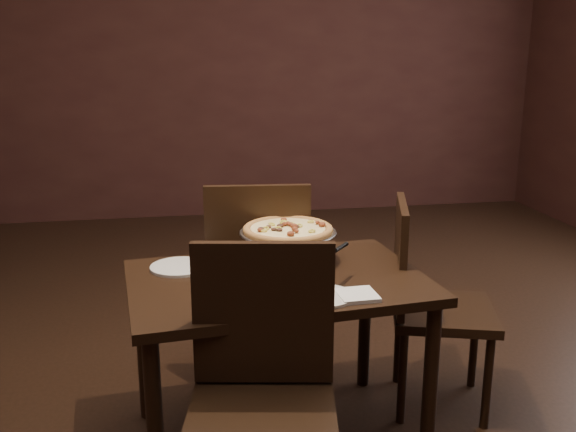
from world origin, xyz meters
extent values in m
cube|color=black|center=(0.00, 0.00, -0.01)|extent=(6.00, 7.00, 0.02)
cube|color=black|center=(0.00, 3.51, 1.40)|extent=(6.00, 0.02, 2.80)
cube|color=black|center=(-0.03, -0.11, 0.66)|extent=(1.15, 0.83, 0.04)
cylinder|color=black|center=(-0.49, -0.46, 0.32)|extent=(0.05, 0.05, 0.64)
cylinder|color=black|center=(0.49, -0.37, 0.32)|extent=(0.05, 0.05, 0.64)
cylinder|color=black|center=(-0.55, 0.15, 0.32)|extent=(0.05, 0.05, 0.64)
cylinder|color=black|center=(0.43, 0.25, 0.32)|extent=(0.05, 0.05, 0.64)
cylinder|color=silver|center=(0.04, 0.07, 0.68)|extent=(0.13, 0.13, 0.01)
cylinder|color=silver|center=(0.04, 0.07, 0.74)|extent=(0.03, 0.03, 0.10)
cylinder|color=silver|center=(0.04, 0.07, 0.79)|extent=(0.09, 0.09, 0.01)
cylinder|color=#9D9DA2|center=(0.04, 0.07, 0.80)|extent=(0.38, 0.38, 0.01)
torus|color=#9D9DA2|center=(0.04, 0.07, 0.80)|extent=(0.39, 0.39, 0.01)
cylinder|color=brown|center=(0.04, 0.07, 0.81)|extent=(0.35, 0.35, 0.01)
torus|color=brown|center=(0.04, 0.07, 0.81)|extent=(0.36, 0.36, 0.03)
cylinder|color=#E7CA7F|center=(0.04, 0.07, 0.82)|extent=(0.30, 0.30, 0.01)
cylinder|color=#F7ECC0|center=(-0.20, -0.25, 0.72)|extent=(0.06, 0.06, 0.08)
cylinder|color=silver|center=(-0.20, -0.25, 0.77)|extent=(0.06, 0.06, 0.02)
ellipsoid|color=silver|center=(-0.20, -0.25, 0.78)|extent=(0.03, 0.03, 0.01)
cylinder|color=maroon|center=(-0.10, -0.32, 0.72)|extent=(0.06, 0.06, 0.07)
cylinder|color=silver|center=(-0.10, -0.32, 0.76)|extent=(0.06, 0.06, 0.02)
ellipsoid|color=silver|center=(-0.10, -0.32, 0.78)|extent=(0.03, 0.03, 0.01)
cylinder|color=black|center=(-0.24, -0.19, 0.71)|extent=(0.09, 0.09, 0.05)
cube|color=tan|center=(-0.26, -0.19, 0.72)|extent=(0.04, 0.03, 0.06)
cube|color=tan|center=(-0.23, -0.19, 0.72)|extent=(0.04, 0.03, 0.06)
cube|color=white|center=(0.21, -0.35, 0.69)|extent=(0.14, 0.14, 0.01)
cylinder|color=silver|center=(-0.39, 0.06, 0.69)|extent=(0.23, 0.23, 0.01)
cylinder|color=silver|center=(0.09, -0.33, 0.69)|extent=(0.22, 0.22, 0.01)
cone|color=silver|center=(0.19, -0.18, 0.80)|extent=(0.14, 0.14, 0.00)
cylinder|color=black|center=(0.19, -0.18, 0.81)|extent=(0.08, 0.09, 0.02)
cube|color=black|center=(-0.03, 0.45, 0.46)|extent=(0.49, 0.49, 0.04)
cube|color=black|center=(-0.06, 0.25, 0.72)|extent=(0.45, 0.08, 0.47)
cylinder|color=black|center=(0.16, 0.62, 0.22)|extent=(0.04, 0.04, 0.44)
cylinder|color=black|center=(-0.20, 0.65, 0.22)|extent=(0.04, 0.04, 0.44)
cylinder|color=black|center=(0.13, 0.26, 0.22)|extent=(0.04, 0.04, 0.44)
cylinder|color=black|center=(-0.23, 0.29, 0.22)|extent=(0.04, 0.04, 0.44)
cube|color=black|center=(-0.17, -0.69, 0.45)|extent=(0.51, 0.51, 0.04)
cube|color=black|center=(-0.14, -0.50, 0.71)|extent=(0.44, 0.11, 0.46)
cube|color=black|center=(0.70, 0.03, 0.43)|extent=(0.52, 0.52, 0.04)
cube|color=black|center=(0.52, 0.08, 0.68)|extent=(0.15, 0.41, 0.44)
cylinder|color=black|center=(0.81, -0.18, 0.20)|extent=(0.04, 0.04, 0.41)
cylinder|color=black|center=(0.91, 0.14, 0.20)|extent=(0.04, 0.04, 0.41)
cylinder|color=black|center=(0.49, -0.08, 0.20)|extent=(0.04, 0.04, 0.41)
cylinder|color=black|center=(0.59, 0.24, 0.20)|extent=(0.04, 0.04, 0.41)
camera|label=1|loc=(-0.39, -2.33, 1.51)|focal=40.00mm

